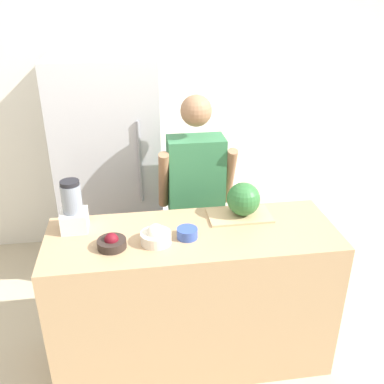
{
  "coord_description": "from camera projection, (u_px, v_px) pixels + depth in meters",
  "views": [
    {
      "loc": [
        -0.32,
        -1.81,
        2.24
      ],
      "look_at": [
        0.0,
        0.33,
        1.2
      ],
      "focal_mm": 40.0,
      "sensor_mm": 36.0,
      "label": 1
    }
  ],
  "objects": [
    {
      "name": "wall_back",
      "position": [
        166.0,
        104.0,
        3.79
      ],
      "size": [
        8.0,
        0.06,
        2.6
      ],
      "color": "white",
      "rests_on": "ground_plane"
    },
    {
      "name": "cutting_board",
      "position": [
        240.0,
        216.0,
        2.65
      ],
      "size": [
        0.39,
        0.22,
        0.01
      ],
      "color": "tan",
      "rests_on": "counter_island"
    },
    {
      "name": "counter_island",
      "position": [
        193.0,
        298.0,
        2.69
      ],
      "size": [
        1.7,
        0.61,
        0.95
      ],
      "color": "tan",
      "rests_on": "ground_plane"
    },
    {
      "name": "bowl_cream",
      "position": [
        156.0,
        236.0,
        2.37
      ],
      "size": [
        0.17,
        0.17,
        0.12
      ],
      "color": "beige",
      "rests_on": "counter_island"
    },
    {
      "name": "person",
      "position": [
        196.0,
        203.0,
        3.09
      ],
      "size": [
        0.53,
        0.26,
        1.61
      ],
      "color": "#4C608C",
      "rests_on": "ground_plane"
    },
    {
      "name": "blender",
      "position": [
        73.0,
        209.0,
        2.46
      ],
      "size": [
        0.15,
        0.15,
        0.31
      ],
      "color": "silver",
      "rests_on": "counter_island"
    },
    {
      "name": "bowl_small_blue",
      "position": [
        187.0,
        233.0,
        2.42
      ],
      "size": [
        0.12,
        0.12,
        0.06
      ],
      "color": "#334C9E",
      "rests_on": "counter_island"
    },
    {
      "name": "watermelon",
      "position": [
        243.0,
        199.0,
        2.62
      ],
      "size": [
        0.21,
        0.21,
        0.21
      ],
      "color": "#2D6B33",
      "rests_on": "cutting_board"
    },
    {
      "name": "refrigerator",
      "position": [
        110.0,
        167.0,
        3.52
      ],
      "size": [
        0.8,
        0.76,
        1.79
      ],
      "color": "#B7B7BC",
      "rests_on": "ground_plane"
    },
    {
      "name": "bowl_cherries",
      "position": [
        112.0,
        243.0,
        2.33
      ],
      "size": [
        0.16,
        0.16,
        0.09
      ],
      "color": "#2D231E",
      "rests_on": "counter_island"
    }
  ]
}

